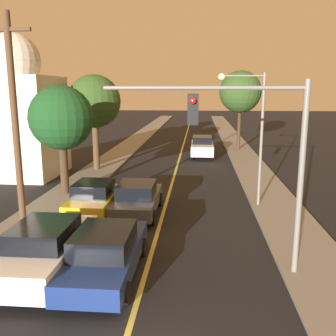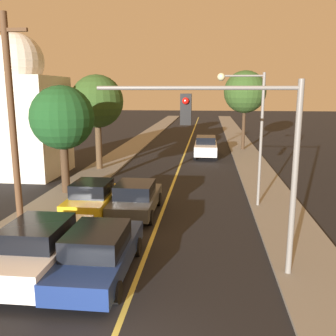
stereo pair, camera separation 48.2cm
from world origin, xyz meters
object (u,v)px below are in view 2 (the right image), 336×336
(traffic_signal_mast, at_px, (245,142))
(car_outer_lane_second, at_px, (93,199))
(car_near_lane_front, at_px, (99,252))
(domed_building_left, at_px, (21,114))
(car_outer_lane_front, at_px, (41,247))
(utility_pole_left, at_px, (13,128))
(tree_left_near, at_px, (62,118))
(tree_left_far, at_px, (97,102))
(streetlamp_right, at_px, (250,120))
(car_near_lane_second, at_px, (136,198))
(car_far_oncoming, at_px, (206,146))
(tree_right_near, at_px, (245,92))

(traffic_signal_mast, bearing_deg, car_outer_lane_second, 141.99)
(car_near_lane_front, bearing_deg, domed_building_left, 124.32)
(car_outer_lane_front, xyz_separation_m, car_outer_lane_second, (-0.00, 5.40, -0.03))
(car_near_lane_front, height_order, traffic_signal_mast, traffic_signal_mast)
(utility_pole_left, relative_size, tree_left_near, 1.40)
(tree_left_far, bearing_deg, streetlamp_right, -38.48)
(traffic_signal_mast, bearing_deg, tree_left_near, 136.88)
(car_outer_lane_second, bearing_deg, car_near_lane_second, 14.26)
(car_outer_lane_front, relative_size, utility_pole_left, 0.59)
(car_outer_lane_front, relative_size, tree_left_far, 0.72)
(car_far_oncoming, relative_size, traffic_signal_mast, 0.85)
(car_far_oncoming, bearing_deg, domed_building_left, 34.03)
(car_near_lane_second, relative_size, traffic_signal_mast, 0.74)
(traffic_signal_mast, bearing_deg, car_near_lane_second, 129.23)
(car_outer_lane_second, xyz_separation_m, car_far_oncoming, (4.94, 16.15, 0.07))
(traffic_signal_mast, relative_size, tree_right_near, 0.81)
(car_near_lane_second, height_order, tree_left_near, tree_left_near)
(traffic_signal_mast, distance_m, tree_left_near, 12.06)
(car_near_lane_second, xyz_separation_m, domed_building_left, (-9.11, 7.45, 3.32))
(streetlamp_right, height_order, utility_pole_left, utility_pole_left)
(car_outer_lane_front, height_order, domed_building_left, domed_building_left)
(car_near_lane_second, distance_m, car_far_oncoming, 15.98)
(car_outer_lane_front, bearing_deg, tree_right_near, 71.64)
(car_near_lane_front, xyz_separation_m, tree_right_near, (6.56, 25.38, 4.68))
(car_far_oncoming, xyz_separation_m, streetlamp_right, (2.10, -14.02, 3.37))
(car_far_oncoming, height_order, traffic_signal_mast, traffic_signal_mast)
(traffic_signal_mast, bearing_deg, tree_right_near, 84.88)
(tree_left_near, distance_m, tree_right_near, 19.93)
(car_outer_lane_front, height_order, tree_right_near, tree_right_near)
(car_near_lane_second, relative_size, tree_left_near, 0.76)
(car_far_oncoming, xyz_separation_m, traffic_signal_mast, (1.26, -21.00, 3.27))
(utility_pole_left, height_order, domed_building_left, domed_building_left)
(utility_pole_left, xyz_separation_m, domed_building_left, (-5.47, 11.15, -0.25))
(car_outer_lane_second, relative_size, tree_right_near, 0.55)
(car_outer_lane_second, xyz_separation_m, tree_right_near, (8.42, 19.95, 4.63))
(car_far_oncoming, height_order, domed_building_left, domed_building_left)
(car_near_lane_second, xyz_separation_m, car_outer_lane_front, (-1.86, -5.88, 0.09))
(traffic_signal_mast, height_order, domed_building_left, domed_building_left)
(car_outer_lane_front, relative_size, car_far_oncoming, 0.95)
(car_outer_lane_second, xyz_separation_m, tree_left_far, (-2.60, 9.80, 4.01))
(streetlamp_right, relative_size, tree_left_near, 1.09)
(tree_right_near, bearing_deg, car_outer_lane_second, -112.87)
(car_outer_lane_second, height_order, utility_pole_left, utility_pole_left)
(streetlamp_right, xyz_separation_m, tree_right_near, (1.38, 17.82, 1.18))
(utility_pole_left, bearing_deg, car_outer_lane_front, -50.65)
(car_near_lane_second, distance_m, utility_pole_left, 6.30)
(car_far_oncoming, bearing_deg, car_outer_lane_second, 73.00)
(car_outer_lane_front, relative_size, tree_right_near, 0.65)
(traffic_signal_mast, height_order, streetlamp_right, streetlamp_right)
(tree_left_near, bearing_deg, tree_left_far, 89.97)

